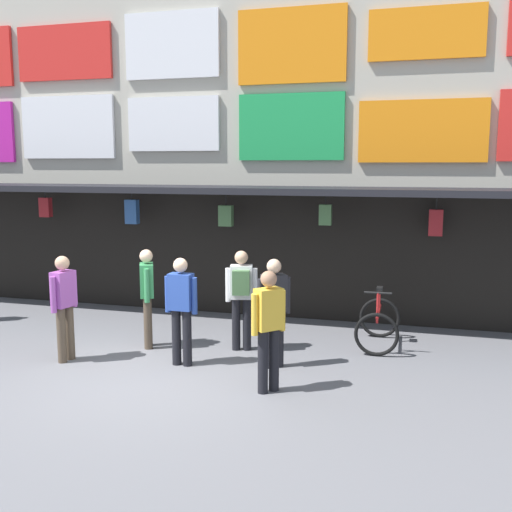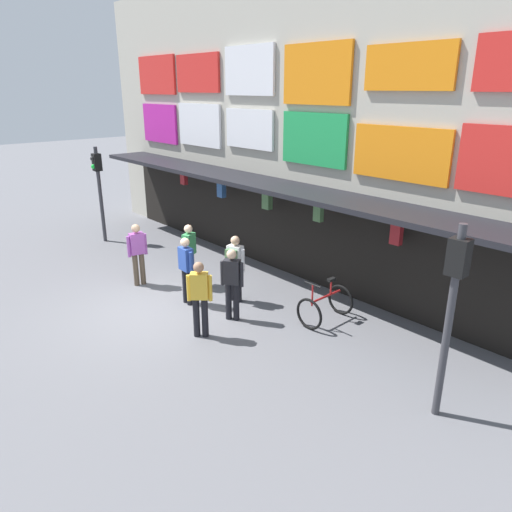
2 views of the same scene
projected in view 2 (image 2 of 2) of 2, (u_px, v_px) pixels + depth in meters
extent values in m
plane|color=slate|center=(159.00, 307.00, 11.49)|extent=(80.00, 80.00, 0.00)
cube|color=#B2AD9E|center=(296.00, 127.00, 13.02)|extent=(18.00, 1.20, 8.00)
cube|color=black|center=(261.00, 183.00, 12.67)|extent=(15.30, 1.40, 0.12)
cube|color=red|center=(157.00, 75.00, 16.49)|extent=(2.30, 0.08, 1.26)
cube|color=red|center=(197.00, 73.00, 14.75)|extent=(2.21, 0.08, 1.13)
cube|color=white|center=(249.00, 70.00, 13.00)|extent=(2.01, 0.08, 1.30)
cube|color=orange|center=(316.00, 74.00, 11.30)|extent=(2.10, 0.08, 1.40)
cube|color=orange|center=(409.00, 67.00, 9.53)|extent=(2.04, 0.08, 0.91)
cube|color=#B71E93|center=(160.00, 124.00, 17.03)|extent=(2.16, 0.08, 1.32)
cube|color=white|center=(199.00, 125.00, 15.27)|extent=(2.21, 0.08, 1.32)
cube|color=white|center=(249.00, 129.00, 13.52)|extent=(1.98, 0.08, 1.09)
cube|color=green|center=(314.00, 139.00, 11.81)|extent=(2.08, 0.08, 1.27)
cube|color=orange|center=(400.00, 154.00, 10.11)|extent=(2.31, 0.08, 1.13)
cylinder|color=black|center=(184.00, 170.00, 15.67)|extent=(0.02, 0.02, 0.16)
cube|color=maroon|center=(184.00, 178.00, 15.76)|extent=(0.24, 0.14, 0.41)
cylinder|color=black|center=(221.00, 178.00, 14.23)|extent=(0.02, 0.02, 0.17)
cube|color=#2D5693|center=(221.00, 189.00, 14.34)|extent=(0.26, 0.16, 0.49)
cylinder|color=black|center=(267.00, 190.00, 12.82)|extent=(0.02, 0.02, 0.25)
cube|color=#477042|center=(267.00, 202.00, 12.93)|extent=(0.27, 0.16, 0.41)
cylinder|color=black|center=(319.00, 202.00, 11.30)|extent=(0.02, 0.02, 0.19)
cube|color=#477042|center=(318.00, 214.00, 11.40)|extent=(0.22, 0.13, 0.38)
cylinder|color=black|center=(398.00, 217.00, 10.13)|extent=(0.02, 0.02, 0.27)
cube|color=maroon|center=(397.00, 234.00, 10.25)|extent=(0.24, 0.15, 0.48)
cube|color=black|center=(279.00, 227.00, 13.55)|extent=(15.30, 0.04, 2.50)
cylinder|color=#38383D|center=(100.00, 195.00, 15.95)|extent=(0.12, 0.12, 3.20)
cube|color=black|center=(97.00, 162.00, 15.58)|extent=(0.29, 0.25, 0.56)
sphere|color=black|center=(92.00, 159.00, 15.46)|extent=(0.15, 0.15, 0.15)
sphere|color=#19DB3D|center=(93.00, 167.00, 15.55)|extent=(0.15, 0.15, 0.15)
cylinder|color=#38383D|center=(448.00, 325.00, 7.23)|extent=(0.12, 0.12, 3.20)
cube|color=black|center=(459.00, 257.00, 6.86)|extent=(0.29, 0.25, 0.56)
sphere|color=black|center=(464.00, 247.00, 6.90)|extent=(0.15, 0.15, 0.15)
sphere|color=#19DB3D|center=(461.00, 263.00, 6.99)|extent=(0.15, 0.15, 0.15)
torus|color=black|center=(309.00, 314.00, 10.35)|extent=(0.72, 0.08, 0.72)
torus|color=black|center=(340.00, 300.00, 11.06)|extent=(0.72, 0.08, 0.72)
cylinder|color=#B21E1E|center=(326.00, 296.00, 10.62)|extent=(0.08, 0.99, 0.05)
cylinder|color=#B21E1E|center=(331.00, 287.00, 10.67)|extent=(0.04, 0.04, 0.35)
cube|color=black|center=(331.00, 280.00, 10.61)|extent=(0.11, 0.20, 0.06)
cylinder|color=#B21E1E|center=(312.00, 295.00, 10.27)|extent=(0.04, 0.04, 0.50)
cylinder|color=black|center=(313.00, 285.00, 10.18)|extent=(0.44, 0.05, 0.04)
cylinder|color=black|center=(236.00, 302.00, 10.75)|extent=(0.14, 0.14, 0.88)
cylinder|color=black|center=(229.00, 301.00, 10.79)|extent=(0.14, 0.14, 0.88)
cube|color=#232328|center=(232.00, 272.00, 10.53)|extent=(0.42, 0.39, 0.56)
sphere|color=beige|center=(232.00, 254.00, 10.39)|extent=(0.22, 0.22, 0.22)
cylinder|color=#232328|center=(241.00, 275.00, 10.50)|extent=(0.09, 0.09, 0.56)
cylinder|color=#232328|center=(222.00, 273.00, 10.60)|extent=(0.09, 0.09, 0.56)
cylinder|color=brown|center=(142.00, 269.00, 12.73)|extent=(0.14, 0.14, 0.88)
cylinder|color=brown|center=(136.00, 270.00, 12.64)|extent=(0.14, 0.14, 0.88)
cube|color=#9E4CA8|center=(137.00, 243.00, 12.45)|extent=(0.28, 0.39, 0.56)
sphere|color=tan|center=(136.00, 228.00, 12.31)|extent=(0.22, 0.22, 0.22)
cylinder|color=#9E4CA8|center=(145.00, 244.00, 12.57)|extent=(0.09, 0.09, 0.56)
cylinder|color=#9E4CA8|center=(129.00, 247.00, 12.36)|extent=(0.09, 0.09, 0.56)
cylinder|color=black|center=(189.00, 288.00, 11.51)|extent=(0.14, 0.14, 0.88)
cylinder|color=black|center=(185.00, 286.00, 11.64)|extent=(0.14, 0.14, 0.88)
cube|color=#28479E|center=(186.00, 259.00, 11.33)|extent=(0.37, 0.23, 0.56)
sphere|color=beige|center=(185.00, 242.00, 11.19)|extent=(0.22, 0.22, 0.22)
cylinder|color=#28479E|center=(191.00, 263.00, 11.19)|extent=(0.09, 0.09, 0.56)
cylinder|color=#28479E|center=(181.00, 258.00, 11.51)|extent=(0.09, 0.09, 0.56)
cylinder|color=black|center=(233.00, 283.00, 11.76)|extent=(0.14, 0.14, 0.88)
cylinder|color=black|center=(239.00, 285.00, 11.67)|extent=(0.14, 0.14, 0.88)
cube|color=white|center=(235.00, 257.00, 11.47)|extent=(0.40, 0.30, 0.56)
sphere|color=tan|center=(235.00, 240.00, 11.34)|extent=(0.22, 0.22, 0.22)
cylinder|color=white|center=(228.00, 257.00, 11.61)|extent=(0.09, 0.09, 0.56)
cylinder|color=white|center=(243.00, 260.00, 11.37)|extent=(0.09, 0.09, 0.56)
cube|color=#477042|center=(231.00, 258.00, 11.34)|extent=(0.31, 0.22, 0.40)
cylinder|color=brown|center=(189.00, 271.00, 12.57)|extent=(0.14, 0.14, 0.88)
cylinder|color=brown|center=(192.00, 269.00, 12.73)|extent=(0.14, 0.14, 0.88)
cube|color=#388E51|center=(189.00, 244.00, 12.41)|extent=(0.35, 0.42, 0.56)
sphere|color=beige|center=(188.00, 229.00, 12.27)|extent=(0.22, 0.22, 0.22)
cylinder|color=#388E51|center=(185.00, 248.00, 12.23)|extent=(0.09, 0.09, 0.56)
cylinder|color=#388E51|center=(193.00, 243.00, 12.62)|extent=(0.09, 0.09, 0.56)
cylinder|color=black|center=(196.00, 317.00, 10.03)|extent=(0.14, 0.14, 0.88)
cylinder|color=black|center=(205.00, 317.00, 10.03)|extent=(0.14, 0.14, 0.88)
cube|color=gold|center=(199.00, 286.00, 9.79)|extent=(0.41, 0.41, 0.56)
sphere|color=#A87A5B|center=(199.00, 267.00, 9.65)|extent=(0.22, 0.22, 0.22)
cylinder|color=gold|center=(189.00, 288.00, 9.81)|extent=(0.09, 0.09, 0.56)
cylinder|color=gold|center=(210.00, 288.00, 9.80)|extent=(0.09, 0.09, 0.56)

